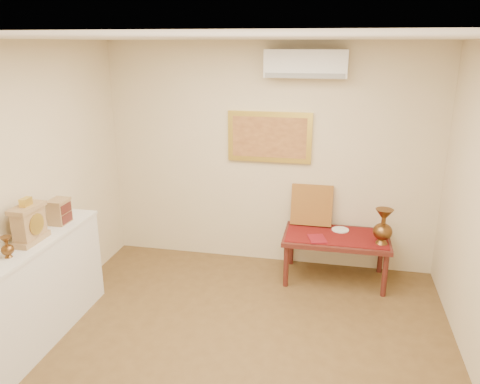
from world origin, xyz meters
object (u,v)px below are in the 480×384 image
(mantel_clock, at_px, (29,223))
(low_table, at_px, (336,241))
(display_ledge, at_px, (28,299))
(wooden_chest, at_px, (60,211))
(brass_urn_tall, at_px, (383,223))

(mantel_clock, height_order, low_table, mantel_clock)
(display_ledge, bearing_deg, wooden_chest, 89.25)
(mantel_clock, distance_m, wooden_chest, 0.46)
(display_ledge, distance_m, mantel_clock, 0.68)
(mantel_clock, bearing_deg, brass_urn_tall, 26.87)
(brass_urn_tall, relative_size, low_table, 0.40)
(wooden_chest, height_order, low_table, wooden_chest)
(brass_urn_tall, xyz_separation_m, display_ledge, (-3.16, -1.75, -0.31))
(brass_urn_tall, bearing_deg, low_table, 165.30)
(mantel_clock, bearing_deg, display_ledge, -92.65)
(wooden_chest, distance_m, low_table, 3.02)
(brass_urn_tall, xyz_separation_m, wooden_chest, (-3.16, -1.14, 0.30))
(display_ledge, relative_size, wooden_chest, 8.28)
(mantel_clock, bearing_deg, wooden_chest, 89.89)
(mantel_clock, relative_size, low_table, 0.34)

